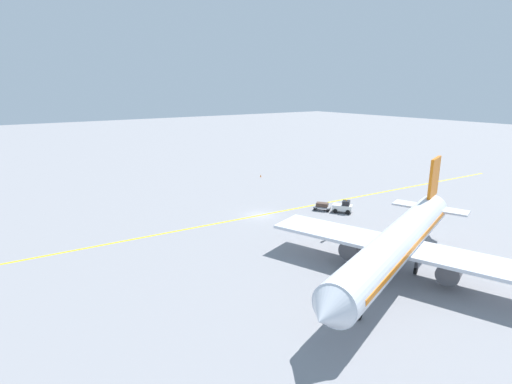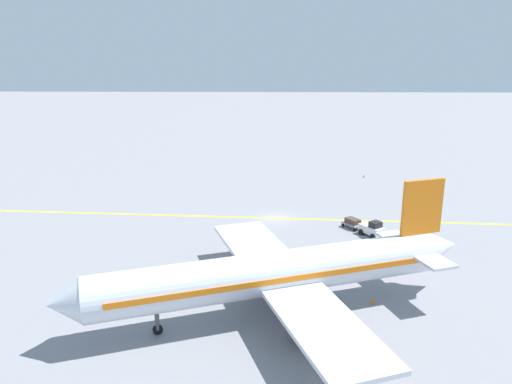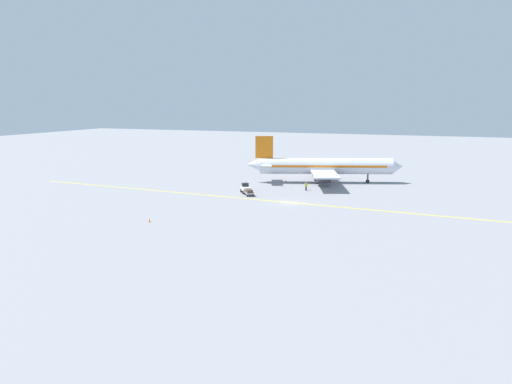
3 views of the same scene
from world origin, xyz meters
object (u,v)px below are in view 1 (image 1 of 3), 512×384
(baggage_cart_trailing, at_px, (322,206))
(traffic_cone_near_nose, at_px, (426,249))
(traffic_cone_mid_apron, at_px, (261,176))
(baggage_tug_white, at_px, (343,207))
(ground_crew_worker, at_px, (325,234))
(airplane_at_gate, at_px, (399,242))

(baggage_cart_trailing, xyz_separation_m, traffic_cone_near_nose, (-19.24, 1.36, -0.49))
(baggage_cart_trailing, bearing_deg, traffic_cone_mid_apron, -13.55)
(baggage_tug_white, relative_size, baggage_cart_trailing, 1.13)
(ground_crew_worker, bearing_deg, baggage_cart_trailing, -42.05)
(traffic_cone_mid_apron, bearing_deg, baggage_tug_white, 171.37)
(airplane_at_gate, xyz_separation_m, ground_crew_worker, (11.37, -0.94, -2.80))
(airplane_at_gate, distance_m, baggage_tug_white, 22.00)
(ground_crew_worker, distance_m, traffic_cone_mid_apron, 38.53)
(baggage_tug_white, distance_m, baggage_cart_trailing, 3.30)
(ground_crew_worker, bearing_deg, baggage_tug_white, -56.54)
(traffic_cone_near_nose, bearing_deg, airplane_at_gate, 102.85)
(traffic_cone_near_nose, bearing_deg, baggage_cart_trailing, -4.04)
(baggage_tug_white, xyz_separation_m, traffic_cone_mid_apron, (28.40, -4.31, -0.63))
(airplane_at_gate, distance_m, ground_crew_worker, 11.75)
(airplane_at_gate, height_order, baggage_tug_white, airplane_at_gate)
(traffic_cone_near_nose, bearing_deg, traffic_cone_mid_apron, -9.54)
(airplane_at_gate, height_order, ground_crew_worker, airplane_at_gate)
(airplane_at_gate, distance_m, baggage_cart_trailing, 23.49)
(airplane_at_gate, relative_size, traffic_cone_mid_apron, 62.64)
(airplane_at_gate, xyz_separation_m, traffic_cone_mid_apron, (46.85, -15.96, -3.43))
(baggage_tug_white, xyz_separation_m, baggage_cart_trailing, (2.71, 1.88, -0.14))
(baggage_cart_trailing, height_order, traffic_cone_mid_apron, baggage_cart_trailing)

